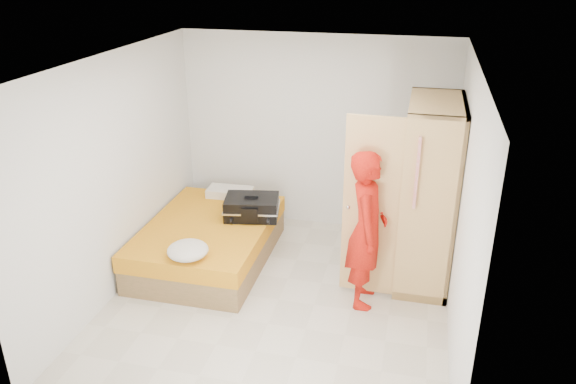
% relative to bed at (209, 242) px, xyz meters
% --- Properties ---
extents(room, '(4.00, 4.02, 2.60)m').
position_rel_bed_xyz_m(room, '(1.05, -0.65, 1.05)').
color(room, beige).
rests_on(room, ground).
extents(bed, '(1.42, 2.02, 0.50)m').
position_rel_bed_xyz_m(bed, '(0.00, 0.00, 0.00)').
color(bed, olive).
rests_on(bed, ground).
extents(wardrobe, '(1.17, 1.20, 2.10)m').
position_rel_bed_xyz_m(wardrobe, '(2.50, 0.21, 0.75)').
color(wardrobe, tan).
rests_on(wardrobe, ground).
extents(person, '(0.45, 0.65, 1.73)m').
position_rel_bed_xyz_m(person, '(1.95, -0.43, 0.61)').
color(person, red).
rests_on(person, ground).
extents(suitcase, '(0.74, 0.60, 0.29)m').
position_rel_bed_xyz_m(suitcase, '(0.47, 0.31, 0.38)').
color(suitcase, black).
rests_on(suitcase, bed).
extents(round_cushion, '(0.44, 0.44, 0.17)m').
position_rel_bed_xyz_m(round_cushion, '(0.09, -0.81, 0.33)').
color(round_cushion, silver).
rests_on(round_cushion, bed).
extents(pillow, '(0.61, 0.33, 0.11)m').
position_rel_bed_xyz_m(pillow, '(-0.00, 0.85, 0.30)').
color(pillow, silver).
rests_on(pillow, bed).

